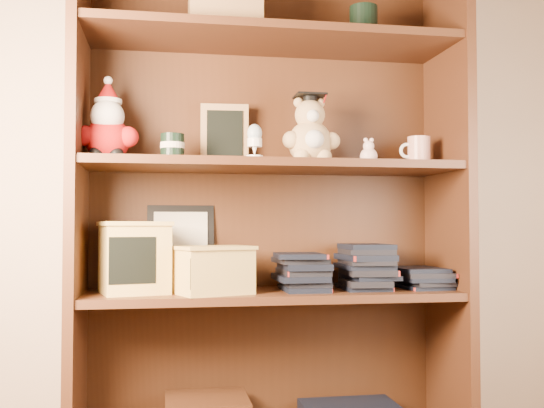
{
  "coord_description": "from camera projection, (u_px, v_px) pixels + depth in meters",
  "views": [
    {
      "loc": [
        -0.19,
        -0.65,
        0.75
      ],
      "look_at": [
        0.14,
        1.3,
        0.82
      ],
      "focal_mm": 42.0,
      "sensor_mm": 36.0,
      "label": 1
    }
  ],
  "objects": [
    {
      "name": "teacher_mug",
      "position": [
        418.0,
        151.0,
        2.07
      ],
      "size": [
        0.1,
        0.07,
        0.09
      ],
      "color": "silver",
      "rests_on": "shelf_upper"
    },
    {
      "name": "shelf_upper",
      "position": [
        272.0,
        166.0,
        1.98
      ],
      "size": [
        1.14,
        0.33,
        0.02
      ],
      "color": "#472514",
      "rests_on": "ground"
    },
    {
      "name": "shelf_lower",
      "position": [
        272.0,
        295.0,
        1.97
      ],
      "size": [
        1.14,
        0.33,
        0.02
      ],
      "color": "#472514",
      "rests_on": "ground"
    },
    {
      "name": "certificate_frame",
      "position": [
        181.0,
        246.0,
        2.06
      ],
      "size": [
        0.22,
        0.06,
        0.27
      ],
      "color": "black",
      "rests_on": "shelf_lower"
    },
    {
      "name": "book_stack_right",
      "position": [
        422.0,
        276.0,
        2.05
      ],
      "size": [
        0.14,
        0.2,
        0.08
      ],
      "color": "black",
      "rests_on": "shelf_lower"
    },
    {
      "name": "santa_plush",
      "position": [
        108.0,
        128.0,
        1.9
      ],
      "size": [
        0.18,
        0.13,
        0.26
      ],
      "color": "#A50F0F",
      "rests_on": "shelf_upper"
    },
    {
      "name": "bookcase",
      "position": [
        269.0,
        217.0,
        2.03
      ],
      "size": [
        1.2,
        0.35,
        1.6
      ],
      "color": "#472514",
      "rests_on": "ground"
    },
    {
      "name": "book_stack_mid",
      "position": [
        367.0,
        267.0,
        2.02
      ],
      "size": [
        0.14,
        0.2,
        0.14
      ],
      "color": "black",
      "rests_on": "shelf_lower"
    },
    {
      "name": "book_stack_left",
      "position": [
        302.0,
        272.0,
        1.99
      ],
      "size": [
        0.14,
        0.2,
        0.11
      ],
      "color": "black",
      "rests_on": "shelf_lower"
    },
    {
      "name": "pink_figurine",
      "position": [
        369.0,
        154.0,
        2.04
      ],
      "size": [
        0.06,
        0.06,
        0.09
      ],
      "color": "beige",
      "rests_on": "shelf_upper"
    },
    {
      "name": "chalkboard_plaque",
      "position": [
        224.0,
        136.0,
        2.08
      ],
      "size": [
        0.16,
        0.09,
        0.2
      ],
      "color": "#9E7547",
      "rests_on": "shelf_upper"
    },
    {
      "name": "teachers_tin",
      "position": [
        172.0,
        147.0,
        1.93
      ],
      "size": [
        0.07,
        0.07,
        0.08
      ],
      "color": "black",
      "rests_on": "shelf_upper"
    },
    {
      "name": "egg_cup",
      "position": [
        255.0,
        140.0,
        1.9
      ],
      "size": [
        0.05,
        0.05,
        0.11
      ],
      "color": "white",
      "rests_on": "shelf_upper"
    },
    {
      "name": "pencils_box",
      "position": [
        214.0,
        270.0,
        1.88
      ],
      "size": [
        0.26,
        0.22,
        0.14
      ],
      "color": "#D5B157",
      "rests_on": "shelf_lower"
    },
    {
      "name": "grad_teddy_bear",
      "position": [
        310.0,
        136.0,
        2.0
      ],
      "size": [
        0.18,
        0.16,
        0.22
      ],
      "color": "tan",
      "rests_on": "shelf_upper"
    },
    {
      "name": "treats_box",
      "position": [
        134.0,
        257.0,
        1.9
      ],
      "size": [
        0.24,
        0.24,
        0.21
      ],
      "color": "#D5B157",
      "rests_on": "shelf_lower"
    }
  ]
}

